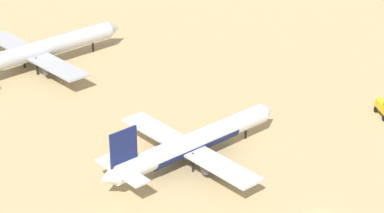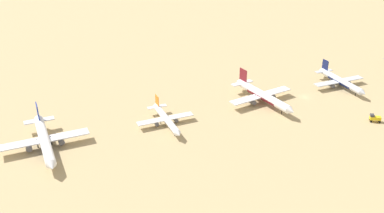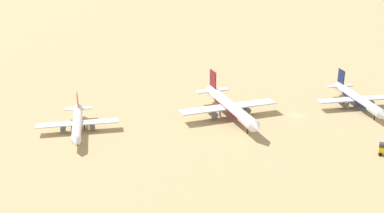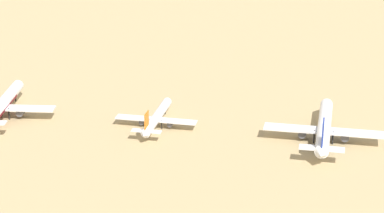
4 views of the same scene
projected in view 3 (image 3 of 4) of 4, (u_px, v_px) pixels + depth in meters
The scene contains 4 objects.
ground_plane at pixel (297, 116), 181.83m from camera, with size 1800.00×1800.00×0.00m, color tan.
parked_jet_1 at pixel (77, 123), 166.60m from camera, with size 34.93×28.35×10.08m.
parked_jet_2 at pixel (230, 106), 178.49m from camera, with size 46.79×38.13×13.49m.
parked_jet_3 at pixel (357, 99), 188.45m from camera, with size 39.63×32.17×11.43m.
Camera 3 is at (155.20, -77.30, 67.76)m, focal length 44.89 mm.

